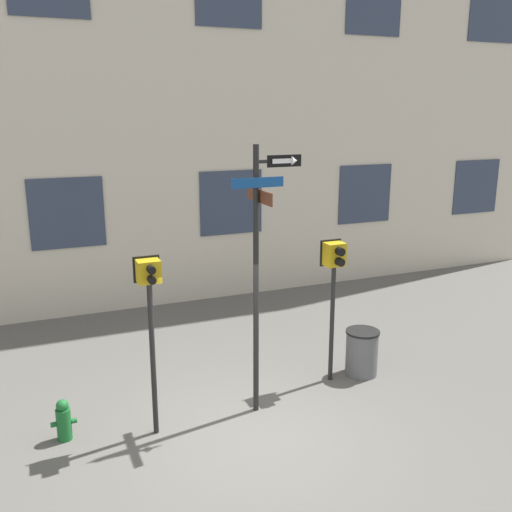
{
  "coord_description": "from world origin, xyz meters",
  "views": [
    {
      "loc": [
        -2.92,
        -7.14,
        4.81
      ],
      "look_at": [
        0.32,
        0.69,
        2.62
      ],
      "focal_mm": 40.0,
      "sensor_mm": 36.0,
      "label": 1
    }
  ],
  "objects_px": {
    "pedestrian_signal_left": "(150,300)",
    "trash_bin": "(362,352)",
    "street_sign_pole": "(260,259)",
    "fire_hydrant": "(64,420)",
    "pedestrian_signal_right": "(334,271)"
  },
  "relations": [
    {
      "from": "pedestrian_signal_right",
      "to": "fire_hydrant",
      "type": "distance_m",
      "value": 4.98
    },
    {
      "from": "pedestrian_signal_left",
      "to": "trash_bin",
      "type": "relative_size",
      "value": 3.21
    },
    {
      "from": "pedestrian_signal_left",
      "to": "pedestrian_signal_right",
      "type": "relative_size",
      "value": 1.06
    },
    {
      "from": "street_sign_pole",
      "to": "trash_bin",
      "type": "distance_m",
      "value": 3.14
    },
    {
      "from": "street_sign_pole",
      "to": "trash_bin",
      "type": "height_order",
      "value": "street_sign_pole"
    },
    {
      "from": "street_sign_pole",
      "to": "trash_bin",
      "type": "xyz_separation_m",
      "value": [
        2.26,
        0.47,
        -2.14
      ]
    },
    {
      "from": "street_sign_pole",
      "to": "fire_hydrant",
      "type": "xyz_separation_m",
      "value": [
        -3.04,
        0.3,
        -2.26
      ]
    },
    {
      "from": "pedestrian_signal_right",
      "to": "trash_bin",
      "type": "relative_size",
      "value": 3.02
    },
    {
      "from": "fire_hydrant",
      "to": "trash_bin",
      "type": "relative_size",
      "value": 0.76
    },
    {
      "from": "pedestrian_signal_right",
      "to": "pedestrian_signal_left",
      "type": "bearing_deg",
      "value": -171.02
    },
    {
      "from": "pedestrian_signal_right",
      "to": "trash_bin",
      "type": "height_order",
      "value": "pedestrian_signal_right"
    },
    {
      "from": "pedestrian_signal_left",
      "to": "fire_hydrant",
      "type": "height_order",
      "value": "pedestrian_signal_left"
    },
    {
      "from": "pedestrian_signal_left",
      "to": "trash_bin",
      "type": "distance_m",
      "value": 4.38
    },
    {
      "from": "street_sign_pole",
      "to": "fire_hydrant",
      "type": "relative_size",
      "value": 6.63
    },
    {
      "from": "street_sign_pole",
      "to": "fire_hydrant",
      "type": "height_order",
      "value": "street_sign_pole"
    }
  ]
}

